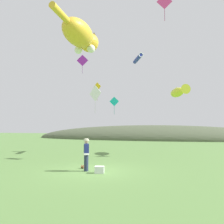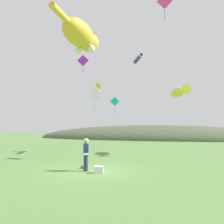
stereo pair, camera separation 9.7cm
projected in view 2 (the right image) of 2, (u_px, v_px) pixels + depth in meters
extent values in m
plane|color=#5B8442|center=(92.00, 171.00, 11.94)|extent=(120.00, 120.00, 0.00)
ellipsoid|color=#4C563D|center=(152.00, 139.00, 43.58)|extent=(49.20, 15.16, 5.44)
cylinder|color=#232D47|center=(86.00, 163.00, 11.93)|extent=(0.24, 0.24, 0.88)
cube|color=navy|center=(86.00, 149.00, 11.98)|extent=(0.40, 0.47, 0.60)
cube|color=white|center=(86.00, 154.00, 11.96)|extent=(0.43, 0.49, 0.10)
sphere|color=tan|center=(86.00, 142.00, 12.01)|extent=(0.20, 0.20, 0.20)
cylinder|color=#B2AD99|center=(86.00, 140.00, 12.01)|extent=(0.30, 0.30, 0.09)
cylinder|color=#B2AD99|center=(86.00, 139.00, 12.02)|extent=(0.20, 0.20, 0.07)
cylinder|color=olive|center=(82.00, 167.00, 12.64)|extent=(0.13, 0.15, 0.15)
cylinder|color=brown|center=(81.00, 167.00, 12.66)|extent=(0.01, 0.20, 0.20)
cylinder|color=brown|center=(83.00, 167.00, 12.62)|extent=(0.01, 0.20, 0.20)
cube|color=white|center=(99.00, 170.00, 11.38)|extent=(0.54, 0.41, 0.30)
cube|color=white|center=(99.00, 167.00, 11.39)|extent=(0.55, 0.42, 0.06)
ellipsoid|color=gold|center=(78.00, 33.00, 18.34)|extent=(2.28, 4.25, 2.00)
ellipsoid|color=white|center=(79.00, 39.00, 18.51)|extent=(1.26, 2.76, 1.10)
sphere|color=gold|center=(89.00, 43.00, 20.86)|extent=(1.80, 1.80, 1.80)
cone|color=#503E10|center=(85.00, 37.00, 21.03)|extent=(0.65, 0.65, 0.60)
cone|color=#503E10|center=(94.00, 35.00, 20.78)|extent=(0.65, 0.65, 0.60)
sphere|color=white|center=(79.00, 50.00, 19.86)|extent=(0.72, 0.72, 0.72)
sphere|color=white|center=(91.00, 49.00, 19.55)|extent=(0.72, 0.72, 0.72)
cylinder|color=gold|center=(60.00, 13.00, 15.26)|extent=(0.52, 2.21, 0.48)
ellipsoid|color=yellow|center=(177.00, 92.00, 19.77)|extent=(1.62, 2.49, 0.82)
cone|color=yellow|center=(184.00, 90.00, 18.23)|extent=(1.03, 0.99, 0.82)
cone|color=yellow|center=(177.00, 89.00, 19.87)|extent=(0.49, 0.49, 0.38)
sphere|color=black|center=(177.00, 93.00, 20.55)|extent=(0.19, 0.19, 0.19)
cylinder|color=#2633A5|center=(138.00, 59.00, 20.81)|extent=(1.25, 2.20, 0.36)
torus|color=white|center=(141.00, 55.00, 19.70)|extent=(0.42, 0.23, 0.44)
cube|color=#E53F8C|center=(164.00, 1.00, 16.35)|extent=(1.16, 0.26, 1.18)
cylinder|color=black|center=(164.00, 1.00, 16.36)|extent=(0.78, 0.18, 0.02)
cube|color=#A02C62|center=(165.00, 15.00, 16.28)|extent=(0.03, 0.01, 0.90)
cube|color=yellow|center=(98.00, 87.00, 21.40)|extent=(0.86, 0.30, 0.90)
cylinder|color=black|center=(98.00, 87.00, 21.42)|extent=(0.58, 0.21, 0.02)
cube|color=#A98511|center=(98.00, 96.00, 21.34)|extent=(0.03, 0.02, 0.90)
cube|color=purple|center=(83.00, 60.00, 26.68)|extent=(1.39, 0.34, 1.42)
cylinder|color=black|center=(83.00, 61.00, 26.69)|extent=(0.93, 0.23, 0.02)
cube|color=#6B1A7C|center=(83.00, 70.00, 26.60)|extent=(0.03, 0.01, 0.90)
cube|color=white|center=(95.00, 93.00, 16.64)|extent=(1.13, 0.58, 1.26)
cylinder|color=black|center=(95.00, 93.00, 16.65)|extent=(0.76, 0.40, 0.02)
cube|color=#A9A9A9|center=(95.00, 107.00, 16.56)|extent=(0.03, 0.02, 0.90)
cube|color=#19BFBF|center=(115.00, 101.00, 23.96)|extent=(1.01, 0.28, 1.04)
cylinder|color=black|center=(115.00, 101.00, 23.98)|extent=(0.68, 0.19, 0.02)
cube|color=#118585|center=(115.00, 110.00, 23.90)|extent=(0.03, 0.02, 0.90)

